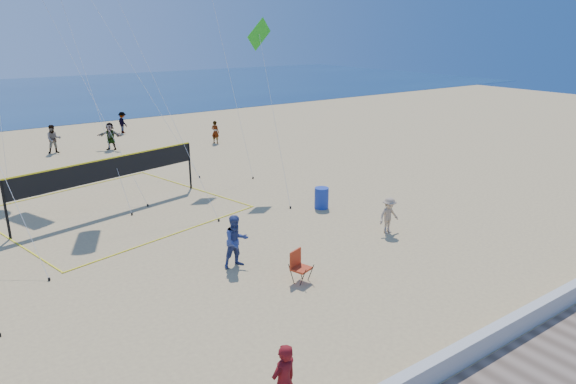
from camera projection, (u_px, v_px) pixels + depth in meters
ground at (302, 342)px, 13.43m from camera, size 120.00×120.00×0.00m
woman at (284, 383)px, 10.57m from camera, size 0.70×0.52×1.77m
bystander_a at (236, 241)px, 17.48m from camera, size 0.94×0.75×1.86m
bystander_b at (389, 215)px, 20.44m from camera, size 0.97×0.57×1.48m
far_person_1 at (110, 136)px, 34.63m from camera, size 1.64×1.54×1.84m
far_person_2 at (215, 132)px, 36.60m from camera, size 0.64×0.71×1.62m
far_person_3 at (54, 139)px, 33.63m from camera, size 0.98×0.80×1.88m
far_person_4 at (123, 122)px, 40.23m from camera, size 0.77×1.15×1.66m
camp_chair at (299, 264)px, 16.53m from camera, size 0.71×0.82×1.18m
trash_barrel at (322, 198)px, 23.39m from camera, size 0.85×0.85×0.96m
volleyball_net at (109, 175)px, 22.75m from camera, size 10.89×10.77×2.43m
kite_4 at (261, 43)px, 25.07m from camera, size 2.03×4.55×8.40m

